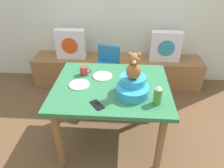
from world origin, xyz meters
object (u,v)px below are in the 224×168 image
Objects in this scene: teddy_bear at (134,67)px; infant_seat_teal at (132,87)px; book_stack at (108,56)px; dinner_plate_far at (102,76)px; ketchup_bottle at (158,95)px; dinner_plate_near at (79,85)px; coffee_mug at (84,71)px; pillow_floral_right at (166,46)px; highchair at (106,68)px; pillow_floral_left at (71,44)px; dining_table at (111,94)px; cell_phone at (97,105)px.

infant_seat_teal is at bearing 90.00° from teddy_bear.
book_stack is 0.80× the size of teddy_bear.
ketchup_bottle is at bearing -39.65° from dinner_plate_far.
teddy_bear reaches higher than book_stack.
dinner_plate_far is (0.21, 0.18, 0.00)m from dinner_plate_near.
book_stack is at bearing 80.51° from coffee_mug.
pillow_floral_right reaches higher than highchair.
pillow_floral_left is 1.33× the size of infant_seat_teal.
infant_seat_teal is 0.43m from dinner_plate_far.
dining_table is at bearing -56.94° from dinner_plate_far.
highchair is at bearing 73.75° from coffee_mug.
pillow_floral_left is 0.60m from book_stack.
pillow_floral_left is at bearing 73.73° from cell_phone.
dinner_plate_far is at bearing -128.40° from pillow_floral_right.
pillow_floral_left is 1.19m from dinner_plate_far.
cell_phone reaches higher than book_stack.
pillow_floral_left is 1.63m from teddy_bear.
book_stack is 1.00× the size of dinner_plate_far.
dinner_plate_far reaches higher than book_stack.
coffee_mug is at bearing -68.59° from pillow_floral_left.
teddy_bear is 0.64m from coffee_mug.
teddy_bear reaches higher than pillow_floral_left.
book_stack is (-0.84, 0.02, -0.19)m from pillow_floral_right.
infant_seat_teal is (0.90, -1.32, 0.13)m from pillow_floral_left.
teddy_bear reaches higher than dining_table.
pillow_floral_left and pillow_floral_right have the same top height.
pillow_floral_right is 1.43m from coffee_mug.
dining_table is 4.53× the size of teddy_bear.
pillow_floral_right is at bearing 59.13° from dining_table.
cell_phone is (0.01, -0.48, -0.00)m from dinner_plate_far.
infant_seat_teal reaches higher than dinner_plate_far.
pillow_floral_left is at bearing 143.62° from highchair.
ketchup_bottle is 0.92× the size of dinner_plate_near.
pillow_floral_left is at bearing 124.18° from teddy_bear.
book_stack is 0.44m from highchair.
pillow_floral_right is 0.56× the size of highchair.
infant_seat_teal is 0.59m from coffee_mug.
coffee_mug is at bearing -135.29° from pillow_floral_right.
dinner_plate_near is (-0.18, -1.23, 0.26)m from book_stack.
pillow_floral_right is at bearing 24.06° from cell_phone.
pillow_floral_right is 1.49m from ketchup_bottle.
teddy_bear is 0.50m from dinner_plate_far.
pillow_floral_right is at bearing 49.77° from dinner_plate_near.
pillow_floral_right is at bearing 78.27° from ketchup_bottle.
dinner_plate_near is (-0.72, 0.24, -0.08)m from ketchup_bottle.
highchair is 1.08m from teddy_bear.
ketchup_bottle is 0.84m from coffee_mug.
pillow_floral_right is 1.72m from cell_phone.
teddy_bear is (0.33, -1.34, 0.53)m from book_stack.
highchair is (-0.13, 0.77, -0.11)m from dining_table.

